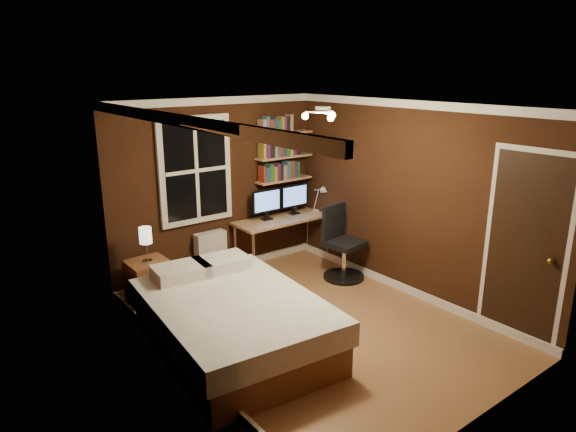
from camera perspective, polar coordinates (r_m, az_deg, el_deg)
floor at (r=6.09m, az=2.81°, el=-12.05°), size 4.20×4.20×0.00m
wall_back at (r=7.27m, az=-7.83°, el=3.09°), size 3.20×0.04×2.50m
wall_left at (r=4.77m, az=-11.82°, el=-4.11°), size 0.04×4.20×2.50m
wall_right at (r=6.72m, az=13.42°, el=1.72°), size 0.04×4.20×2.50m
ceiling at (r=5.38m, az=3.18°, el=12.13°), size 3.20×4.20×0.02m
window at (r=7.02m, az=-10.26°, el=5.02°), size 1.06×0.06×1.46m
door at (r=5.97m, az=24.77°, el=-3.44°), size 0.03×0.82×2.05m
door_knob at (r=5.82m, az=27.14°, el=-4.48°), size 0.06×0.06×0.06m
ceiling_fixture at (r=5.31m, az=3.88°, el=10.99°), size 0.44×0.44×0.18m
bookshelf_lower at (r=7.76m, az=-0.45°, el=4.06°), size 0.92×0.22×0.03m
books_row_lower at (r=7.73m, az=-0.45°, el=5.00°), size 0.66×0.16×0.23m
bookshelf_middle at (r=7.69m, az=-0.45°, el=6.61°), size 0.92×0.22×0.03m
books_row_middle at (r=7.67m, az=-0.45°, el=7.57°), size 0.66×0.16×0.23m
bookshelf_upper at (r=7.64m, az=-0.46°, el=9.20°), size 0.92×0.22×0.03m
books_row_upper at (r=7.63m, az=-0.46°, el=10.17°), size 0.54×0.16×0.23m
bed at (r=5.52m, az=-6.12°, el=-11.61°), size 1.75×2.30×0.73m
nightstand at (r=6.64m, az=-15.15°, el=-7.28°), size 0.48×0.48×0.60m
bedside_lamp at (r=6.46m, az=-15.49°, el=-3.07°), size 0.15×0.15×0.44m
radiator at (r=7.34m, az=-8.56°, el=-4.29°), size 0.45×0.16×0.67m
desk at (r=7.67m, az=-0.58°, el=-0.65°), size 1.52×0.57×0.72m
monitor_left at (r=7.51m, az=-2.38°, el=1.27°), size 0.49×0.12×0.45m
monitor_right at (r=7.81m, az=0.71°, el=1.86°), size 0.49×0.12×0.45m
desk_lamp at (r=7.92m, az=3.52°, el=1.97°), size 0.14×0.32×0.44m
office_chair at (r=7.26m, az=5.97°, el=-3.83°), size 0.58×0.58×1.05m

